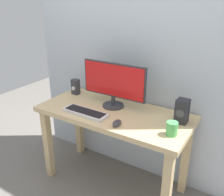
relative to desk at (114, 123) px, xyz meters
The scene contains 9 objects.
ground_plane 0.65m from the desk, ahead, with size 6.00×6.00×0.00m, color slate.
wall_back 0.92m from the desk, 90.00° to the left, with size 2.18×0.04×3.00m, color #B2BCC6.
desk is the anchor object (origin of this frame).
monitor 0.36m from the desk, 122.17° to the left, with size 0.61×0.19×0.40m.
keyboard_primary 0.28m from the desk, 135.36° to the right, with size 0.40×0.13×0.03m.
mouse 0.28m from the desk, 53.27° to the right, with size 0.06×0.11×0.03m, color #333338.
speaker_right 0.60m from the desk, 11.37° to the left, with size 0.09×0.10×0.19m.
audio_controller 0.59m from the desk, 164.87° to the left, with size 0.07×0.07×0.15m.
coffee_mug 0.59m from the desk, 11.94° to the right, with size 0.08×0.08×0.10m, color #4CB259.
Camera 1 is at (1.01, -1.65, 1.69)m, focal length 39.70 mm.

